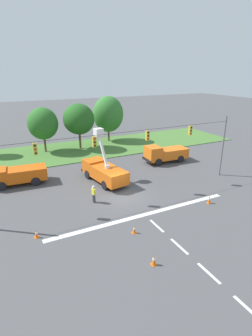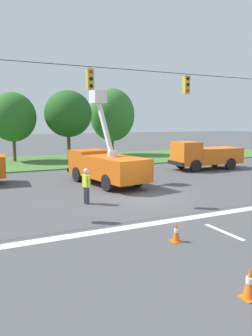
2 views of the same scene
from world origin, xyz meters
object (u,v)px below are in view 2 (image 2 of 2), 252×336
(tree_centre, at_px, (13,117))
(utility_truck_support_near, at_px, (204,155))
(road_worker, at_px, (86,184))
(utility_truck_bucket_lift, at_px, (106,164))
(traffic_cone_foreground_left, at_px, (250,282))
(tree_east, at_px, (68,114))
(tree_far_east, at_px, (112,115))
(traffic_cone_foreground_right, at_px, (176,232))

(tree_centre, distance_m, utility_truck_support_near, 18.88)
(utility_truck_support_near, bearing_deg, road_worker, -151.48)
(utility_truck_bucket_lift, xyz_separation_m, traffic_cone_foreground_left, (-2.31, -14.37, -0.93))
(tree_east, height_order, road_worker, tree_east)
(tree_far_east, bearing_deg, tree_east, -156.78)
(tree_east, height_order, tree_far_east, tree_far_east)
(tree_east, xyz_separation_m, utility_truck_support_near, (8.59, -11.53, -3.64))
(tree_east, distance_m, tree_far_east, 6.68)
(tree_east, distance_m, road_worker, 19.50)
(utility_truck_bucket_lift, relative_size, road_worker, 3.95)
(tree_far_east, xyz_separation_m, utility_truck_support_near, (2.45, -14.16, -3.64))
(tree_centre, xyz_separation_m, traffic_cone_foreground_right, (2.06, -25.54, -4.18))
(tree_centre, relative_size, traffic_cone_foreground_right, 10.40)
(road_worker, xyz_separation_m, traffic_cone_foreground_left, (0.50, -10.00, -0.61))
(utility_truck_bucket_lift, distance_m, traffic_cone_foreground_left, 14.58)
(utility_truck_bucket_lift, bearing_deg, traffic_cone_foreground_left, -99.14)
(utility_truck_support_near, height_order, traffic_cone_foreground_right, utility_truck_support_near)
(traffic_cone_foreground_left, bearing_deg, tree_far_east, 72.15)
(utility_truck_bucket_lift, bearing_deg, road_worker, -122.75)
(tree_far_east, relative_size, traffic_cone_foreground_left, 10.20)
(tree_east, bearing_deg, utility_truck_bucket_lift, -96.44)
(tree_far_east, height_order, traffic_cone_foreground_right, tree_far_east)
(utility_truck_support_near, xyz_separation_m, traffic_cone_foreground_left, (-12.51, -17.06, -0.84))
(tree_centre, distance_m, traffic_cone_foreground_right, 25.96)
(traffic_cone_foreground_right, bearing_deg, traffic_cone_foreground_left, -98.48)
(tree_centre, height_order, traffic_cone_foreground_left, tree_centre)
(traffic_cone_foreground_left, relative_size, traffic_cone_foreground_right, 1.17)
(road_worker, xyz_separation_m, traffic_cone_foreground_right, (1.06, -6.24, -0.68))
(utility_truck_bucket_lift, distance_m, road_worker, 5.20)
(tree_east, xyz_separation_m, traffic_cone_foreground_left, (-3.92, -28.59, -4.48))
(tree_far_east, relative_size, road_worker, 4.51)
(tree_centre, relative_size, utility_truck_bucket_lift, 0.99)
(tree_far_east, bearing_deg, utility_truck_support_near, -80.19)
(utility_truck_bucket_lift, height_order, utility_truck_support_near, utility_truck_bucket_lift)
(utility_truck_support_near, distance_m, road_worker, 14.80)
(tree_centre, distance_m, utility_truck_bucket_lift, 15.73)
(tree_far_east, bearing_deg, traffic_cone_foreground_left, -107.85)
(utility_truck_support_near, relative_size, traffic_cone_foreground_left, 8.00)
(traffic_cone_foreground_left, bearing_deg, utility_truck_support_near, 53.76)
(traffic_cone_foreground_left, height_order, traffic_cone_foreground_right, traffic_cone_foreground_left)
(tree_east, xyz_separation_m, road_worker, (-4.42, -18.59, -3.86))
(tree_centre, bearing_deg, tree_east, -7.43)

